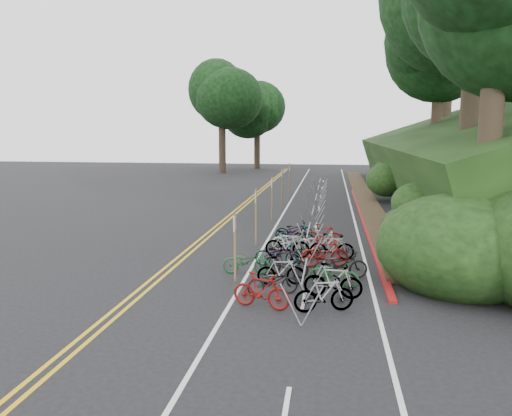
{
  "coord_description": "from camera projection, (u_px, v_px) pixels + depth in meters",
  "views": [
    {
      "loc": [
        3.81,
        -16.35,
        4.99
      ],
      "look_at": [
        0.27,
        7.25,
        1.3
      ],
      "focal_mm": 35.0,
      "sensor_mm": 36.0,
      "label": 1
    }
  ],
  "objects": [
    {
      "name": "bike_racks_rest",
      "position": [
        316.0,
        202.0,
        29.43
      ],
      "size": [
        1.14,
        23.0,
        1.17
      ],
      "color": "gray",
      "rests_on": "ground"
    },
    {
      "name": "tree_cluster",
      "position": [
        419.0,
        21.0,
        35.46
      ],
      "size": [
        33.61,
        55.0,
        20.46
      ],
      "color": "#2D2319",
      "rests_on": "ground"
    },
    {
      "name": "red_curb",
      "position": [
        363.0,
        219.0,
        28.18
      ],
      "size": [
        0.25,
        28.0,
        0.1
      ],
      "primitive_type": "cube",
      "color": "maroon",
      "rests_on": "ground"
    },
    {
      "name": "bike_valet",
      "position": [
        305.0,
        256.0,
        18.2
      ],
      "size": [
        3.22,
        10.96,
        1.08
      ],
      "color": "maroon",
      "rests_on": "ground"
    },
    {
      "name": "bike_front",
      "position": [
        246.0,
        261.0,
        17.57
      ],
      "size": [
        0.7,
        1.71,
        0.88
      ],
      "primitive_type": "imported",
      "rotation": [
        0.0,
        0.0,
        1.64
      ],
      "color": "#144C1E",
      "rests_on": "ground"
    },
    {
      "name": "ground",
      "position": [
        217.0,
        276.0,
        17.3
      ],
      "size": [
        120.0,
        120.0,
        0.0
      ],
      "primitive_type": "plane",
      "color": "black",
      "rests_on": "ground"
    },
    {
      "name": "road_markings",
      "position": [
        270.0,
        224.0,
        27.07
      ],
      "size": [
        7.47,
        80.0,
        0.01
      ],
      "color": "gold",
      "rests_on": "ground"
    },
    {
      "name": "signposts_rest",
      "position": [
        278.0,
        189.0,
        30.67
      ],
      "size": [
        0.08,
        18.4,
        2.5
      ],
      "color": "brown",
      "rests_on": "ground"
    },
    {
      "name": "bike_rack_front",
      "position": [
        304.0,
        281.0,
        13.96
      ],
      "size": [
        1.13,
        2.69,
        1.14
      ],
      "color": "gray",
      "rests_on": "ground"
    },
    {
      "name": "signpost_near",
      "position": [
        235.0,
        243.0,
        16.51
      ],
      "size": [
        0.08,
        0.4,
        2.32
      ],
      "color": "brown",
      "rests_on": "ground"
    },
    {
      "name": "embankment",
      "position": [
        468.0,
        167.0,
        33.61
      ],
      "size": [
        14.3,
        48.14,
        9.11
      ],
      "color": "black",
      "rests_on": "ground"
    }
  ]
}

